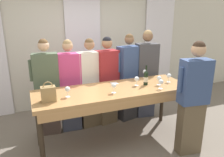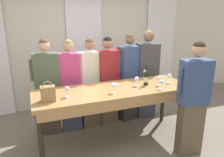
# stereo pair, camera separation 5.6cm
# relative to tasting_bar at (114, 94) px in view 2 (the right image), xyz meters

# --- Properties ---
(ground_plane) EXTENTS (18.00, 18.00, 0.00)m
(ground_plane) POSITION_rel_tasting_bar_xyz_m (0.00, 0.02, -0.88)
(ground_plane) COLOR #70665B
(wall_back) EXTENTS (12.00, 0.06, 2.80)m
(wall_back) POSITION_rel_tasting_bar_xyz_m (0.00, 1.93, 0.52)
(wall_back) COLOR beige
(wall_back) RESTS_ON ground_plane
(curtain_panel_center) EXTENTS (0.81, 0.03, 2.69)m
(curtain_panel_center) POSITION_rel_tasting_bar_xyz_m (0.00, 1.86, 0.47)
(curtain_panel_center) COLOR white
(curtain_panel_center) RESTS_ON ground_plane
(curtain_panel_right) EXTENTS (0.81, 0.03, 2.69)m
(curtain_panel_right) POSITION_rel_tasting_bar_xyz_m (2.04, 1.86, 0.47)
(curtain_panel_right) COLOR white
(curtain_panel_right) RESTS_ON ground_plane
(tasting_bar) EXTENTS (2.55, 0.85, 0.97)m
(tasting_bar) POSITION_rel_tasting_bar_xyz_m (0.00, 0.00, 0.00)
(tasting_bar) COLOR #B27F4C
(tasting_bar) RESTS_ON ground_plane
(wine_bottle) EXTENTS (0.08, 0.08, 0.34)m
(wine_bottle) POSITION_rel_tasting_bar_xyz_m (0.58, 0.01, 0.22)
(wine_bottle) COLOR black
(wine_bottle) RESTS_ON tasting_bar
(handbag) EXTENTS (0.20, 0.13, 0.29)m
(handbag) POSITION_rel_tasting_bar_xyz_m (-1.04, -0.12, 0.20)
(handbag) COLOR #997A4C
(handbag) RESTS_ON tasting_bar
(wine_glass_front_left) EXTENTS (0.08, 0.08, 0.16)m
(wine_glass_front_left) POSITION_rel_tasting_bar_xyz_m (0.70, -0.26, 0.20)
(wine_glass_front_left) COLOR white
(wine_glass_front_left) RESTS_ON tasting_bar
(wine_glass_front_mid) EXTENTS (0.08, 0.08, 0.16)m
(wine_glass_front_mid) POSITION_rel_tasting_bar_xyz_m (-0.07, -0.15, 0.20)
(wine_glass_front_mid) COLOR white
(wine_glass_front_mid) RESTS_ON tasting_bar
(wine_glass_front_right) EXTENTS (0.08, 0.08, 0.16)m
(wine_glass_front_right) POSITION_rel_tasting_bar_xyz_m (0.79, -0.08, 0.20)
(wine_glass_front_right) COLOR white
(wine_glass_front_right) RESTS_ON tasting_bar
(wine_glass_center_left) EXTENTS (0.08, 0.08, 0.16)m
(wine_glass_center_left) POSITION_rel_tasting_bar_xyz_m (-0.76, -0.05, 0.20)
(wine_glass_center_left) COLOR white
(wine_glass_center_left) RESTS_ON tasting_bar
(wine_glass_center_mid) EXTENTS (0.08, 0.08, 0.16)m
(wine_glass_center_mid) POSITION_rel_tasting_bar_xyz_m (0.42, 0.04, 0.20)
(wine_glass_center_mid) COLOR white
(wine_glass_center_mid) RESTS_ON tasting_bar
(wine_glass_center_right) EXTENTS (0.08, 0.08, 0.16)m
(wine_glass_center_right) POSITION_rel_tasting_bar_xyz_m (1.04, -0.01, 0.20)
(wine_glass_center_right) COLOR white
(wine_glass_center_right) RESTS_ON tasting_bar
(wine_glass_back_left) EXTENTS (0.08, 0.08, 0.16)m
(wine_glass_back_left) POSITION_rel_tasting_bar_xyz_m (0.78, 0.39, 0.20)
(wine_glass_back_left) COLOR white
(wine_glass_back_left) RESTS_ON tasting_bar
(napkin) EXTENTS (0.12, 0.12, 0.00)m
(napkin) POSITION_rel_tasting_bar_xyz_m (0.11, 0.28, 0.09)
(napkin) COLOR white
(napkin) RESTS_ON tasting_bar
(guest_olive_jacket) EXTENTS (0.54, 0.25, 1.74)m
(guest_olive_jacket) POSITION_rel_tasting_bar_xyz_m (-0.98, 0.71, 0.02)
(guest_olive_jacket) COLOR #473833
(guest_olive_jacket) RESTS_ON ground_plane
(guest_pink_top) EXTENTS (0.53, 0.25, 1.71)m
(guest_pink_top) POSITION_rel_tasting_bar_xyz_m (-0.58, 0.71, -0.00)
(guest_pink_top) COLOR #383D51
(guest_pink_top) RESTS_ON ground_plane
(guest_cream_sweater) EXTENTS (0.57, 0.24, 1.71)m
(guest_cream_sweater) POSITION_rel_tasting_bar_xyz_m (-0.19, 0.71, 0.00)
(guest_cream_sweater) COLOR brown
(guest_cream_sweater) RESTS_ON ground_plane
(guest_striped_shirt) EXTENTS (0.53, 0.32, 1.73)m
(guest_striped_shirt) POSITION_rel_tasting_bar_xyz_m (0.15, 0.71, 0.01)
(guest_striped_shirt) COLOR brown
(guest_striped_shirt) RESTS_ON ground_plane
(guest_navy_coat) EXTENTS (0.56, 0.34, 1.77)m
(guest_navy_coat) POSITION_rel_tasting_bar_xyz_m (0.60, 0.71, 0.02)
(guest_navy_coat) COLOR #28282D
(guest_navy_coat) RESTS_ON ground_plane
(guest_beige_cap) EXTENTS (0.54, 0.33, 1.83)m
(guest_beige_cap) POSITION_rel_tasting_bar_xyz_m (1.00, 0.71, 0.05)
(guest_beige_cap) COLOR #383D51
(guest_beige_cap) RESTS_ON ground_plane
(host_pouring) EXTENTS (0.55, 0.28, 1.78)m
(host_pouring) POSITION_rel_tasting_bar_xyz_m (0.99, -0.69, 0.04)
(host_pouring) COLOR brown
(host_pouring) RESTS_ON ground_plane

